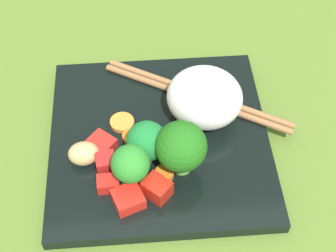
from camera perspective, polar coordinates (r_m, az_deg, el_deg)
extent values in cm
cube|color=#59782B|center=(61.39, -0.94, -2.52)|extent=(110.00, 110.00, 2.00)
cube|color=black|center=(59.98, -0.96, -1.54)|extent=(26.13, 26.13, 1.51)
ellipsoid|color=white|center=(59.03, 4.11, 3.21)|extent=(10.91, 11.19, 6.43)
cylinder|color=#7DAE4F|center=(56.68, -2.40, -3.27)|extent=(1.79, 1.55, 1.98)
sphere|color=#1E7C36|center=(54.95, -2.39, -1.69)|extent=(4.47, 4.47, 4.47)
cylinder|color=#5E923D|center=(54.72, -4.35, -5.81)|extent=(2.47, 2.31, 2.69)
sphere|color=#2E8B2E|center=(52.53, -4.22, -4.22)|extent=(4.09, 4.09, 4.09)
cylinder|color=#64A844|center=(55.67, 1.55, -3.93)|extent=(2.69, 2.49, 2.85)
sphere|color=#206918|center=(53.16, 1.47, -2.29)|extent=(5.52, 5.52, 5.52)
cylinder|color=orange|center=(55.85, -0.72, -5.35)|extent=(2.44, 2.44, 0.76)
cylinder|color=orange|center=(60.47, -5.15, 0.39)|extent=(3.37, 3.37, 0.57)
cylinder|color=orange|center=(56.91, -4.50, -4.06)|extent=(4.24, 4.24, 0.70)
cylinder|color=orange|center=(59.23, -4.04, -0.97)|extent=(2.74, 2.74, 0.59)
cylinder|color=orange|center=(58.49, -1.14, -1.90)|extent=(2.65, 2.65, 0.41)
cube|color=red|center=(55.14, -6.68, -6.41)|extent=(1.85, 2.39, 1.44)
cube|color=red|center=(56.36, -6.97, -4.11)|extent=(2.29, 2.37, 1.94)
cube|color=red|center=(58.32, -7.48, -2.03)|extent=(3.89, 3.90, 1.28)
cube|color=red|center=(53.89, -4.47, -8.12)|extent=(3.65, 3.76, 1.54)
cube|color=red|center=(54.07, -1.24, -6.97)|extent=(3.53, 3.53, 2.11)
ellipsoid|color=tan|center=(57.03, -9.39, -3.05)|extent=(2.85, 3.48, 2.57)
cylinder|color=#9D6B42|center=(63.27, 3.40, 3.71)|extent=(13.74, 21.38, 0.79)
cylinder|color=#9D6B42|center=(62.67, 3.05, 3.13)|extent=(13.74, 21.38, 0.79)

